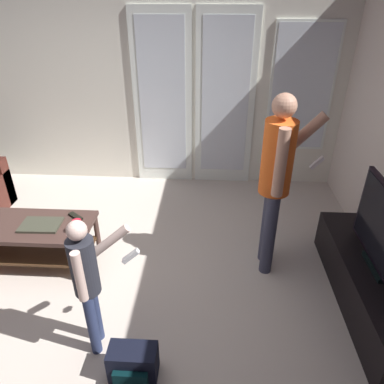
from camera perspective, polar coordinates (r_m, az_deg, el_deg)
name	(u,v)px	position (r m, az deg, el deg)	size (l,w,h in m)	color
ground_plane	(91,303)	(3.31, -15.70, -16.66)	(5.30, 4.75, 0.02)	beige
wall_back_with_doors	(145,86)	(4.66, -7.42, 16.39)	(5.30, 0.09, 2.61)	white
coffee_table	(35,235)	(3.66, -23.63, -6.31)	(1.07, 0.54, 0.45)	#412C26
tv_stand	(368,286)	(3.38, 26.25, -13.31)	(0.43, 1.64, 0.38)	black
person_adult	(277,173)	(3.07, 13.37, 2.99)	(0.56, 0.45, 1.65)	#383A4E
person_child	(87,277)	(2.53, -16.30, -12.83)	(0.43, 0.34, 1.11)	navy
backpack	(133,363)	(2.71, -9.35, -25.30)	(0.33, 0.21, 0.25)	black
laptop_closed	(41,225)	(3.54, -22.90, -4.83)	(0.35, 0.24, 0.02)	#3B3B2E
cup_near_edge	(78,227)	(3.31, -17.73, -5.25)	(0.08, 0.08, 0.13)	red
dvd_remote_slim	(76,216)	(3.55, -18.01, -3.72)	(0.17, 0.05, 0.02)	black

